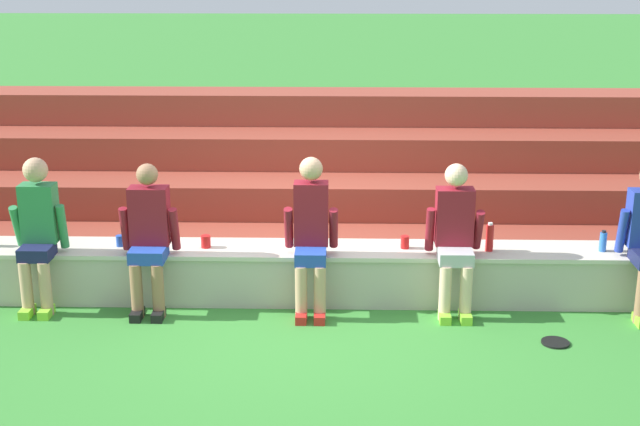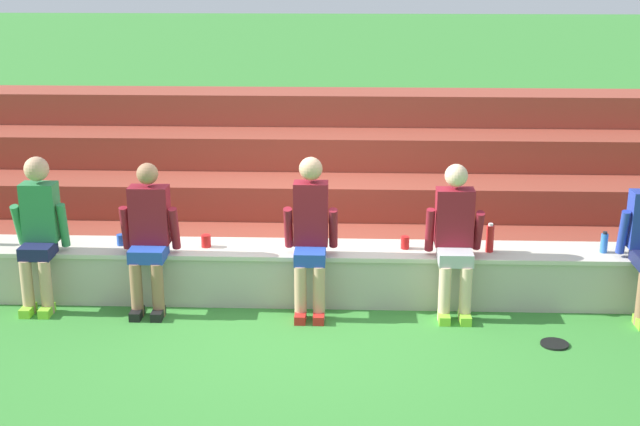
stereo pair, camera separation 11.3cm
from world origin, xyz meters
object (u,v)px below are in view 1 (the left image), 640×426
(person_left_of_center, at_px, (149,235))
(person_right_of_center, at_px, (455,235))
(water_bottle_near_right, at_px, (490,237))
(plastic_cup_left_end, at_px, (206,241))
(plastic_cup_middle, at_px, (405,242))
(frisbee, at_px, (555,343))
(plastic_cup_right_end, at_px, (120,241))
(person_far_left, at_px, (38,229))
(water_bottle_mid_right, at_px, (603,241))
(person_center, at_px, (311,232))

(person_left_of_center, bearing_deg, person_right_of_center, 0.82)
(water_bottle_near_right, xyz_separation_m, plastic_cup_left_end, (-2.67, 0.03, -0.07))
(plastic_cup_middle, bearing_deg, frisbee, -38.08)
(person_right_of_center, height_order, plastic_cup_right_end, person_right_of_center)
(water_bottle_near_right, height_order, frisbee, water_bottle_near_right)
(person_far_left, xyz_separation_m, person_left_of_center, (1.03, -0.04, -0.03))
(plastic_cup_middle, bearing_deg, plastic_cup_left_end, -179.35)
(water_bottle_mid_right, bearing_deg, plastic_cup_right_end, 179.51)
(person_left_of_center, distance_m, water_bottle_near_right, 3.16)
(person_far_left, bearing_deg, person_left_of_center, -2.45)
(person_center, relative_size, water_bottle_mid_right, 7.12)
(person_left_of_center, xyz_separation_m, plastic_cup_right_end, (-0.35, 0.30, -0.16))
(water_bottle_mid_right, height_order, plastic_cup_left_end, water_bottle_mid_right)
(person_far_left, height_order, person_right_of_center, person_far_left)
(person_right_of_center, height_order, frisbee, person_right_of_center)
(frisbee, bearing_deg, person_right_of_center, 138.75)
(plastic_cup_right_end, xyz_separation_m, plastic_cup_left_end, (0.82, -0.02, 0.01))
(person_center, distance_m, plastic_cup_middle, 0.94)
(person_right_of_center, bearing_deg, water_bottle_mid_right, 9.03)
(person_far_left, relative_size, person_right_of_center, 1.03)
(person_center, distance_m, frisbee, 2.34)
(person_right_of_center, distance_m, water_bottle_mid_right, 1.44)
(person_center, height_order, water_bottle_near_right, person_center)
(person_left_of_center, distance_m, frisbee, 3.72)
(person_far_left, relative_size, person_center, 0.98)
(plastic_cup_left_end, bearing_deg, plastic_cup_right_end, 178.46)
(water_bottle_mid_right, relative_size, plastic_cup_middle, 1.69)
(plastic_cup_right_end, xyz_separation_m, frisbee, (3.94, -0.97, -0.56))
(person_left_of_center, bearing_deg, plastic_cup_middle, 7.32)
(person_far_left, distance_m, plastic_cup_middle, 3.41)
(person_far_left, xyz_separation_m, plastic_cup_left_end, (1.51, 0.24, -0.19))
(frisbee, bearing_deg, water_bottle_mid_right, 56.49)
(person_center, bearing_deg, plastic_cup_middle, 18.12)
(water_bottle_near_right, xyz_separation_m, plastic_cup_right_end, (-3.49, 0.06, -0.08))
(person_far_left, distance_m, person_left_of_center, 1.03)
(person_far_left, relative_size, plastic_cup_left_end, 12.04)
(plastic_cup_middle, bearing_deg, water_bottle_near_right, -4.03)
(water_bottle_mid_right, bearing_deg, person_left_of_center, -176.40)
(person_left_of_center, bearing_deg, water_bottle_mid_right, 3.60)
(person_left_of_center, distance_m, plastic_cup_middle, 2.38)
(person_left_of_center, height_order, water_bottle_near_right, person_left_of_center)
(plastic_cup_left_end, bearing_deg, water_bottle_mid_right, -0.26)
(water_bottle_mid_right, bearing_deg, person_far_left, -177.59)
(plastic_cup_left_end, bearing_deg, person_center, -14.82)
(person_center, relative_size, frisbee, 6.02)
(person_left_of_center, height_order, water_bottle_mid_right, person_left_of_center)
(person_right_of_center, relative_size, plastic_cup_left_end, 11.73)
(frisbee, bearing_deg, plastic_cup_right_end, 166.23)
(person_center, height_order, plastic_cup_right_end, person_center)
(water_bottle_near_right, bearing_deg, person_right_of_center, -149.54)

